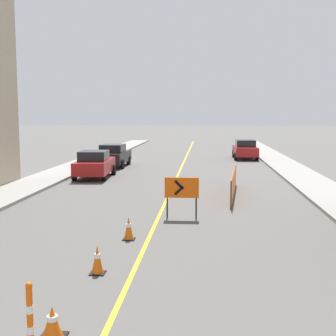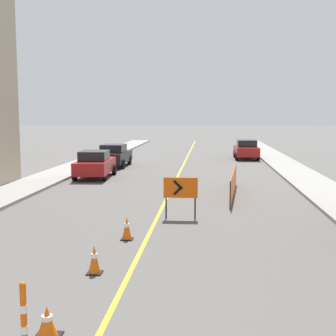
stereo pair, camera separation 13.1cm
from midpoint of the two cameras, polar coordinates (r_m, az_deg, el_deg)
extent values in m
cube|color=gold|center=(32.23, 1.48, 0.00)|extent=(0.12, 62.92, 0.01)
cube|color=gray|center=(33.43, -11.16, 0.23)|extent=(2.41, 62.92, 0.14)
cube|color=gray|center=(32.65, 14.43, -0.01)|extent=(2.41, 62.92, 0.14)
cone|color=orange|center=(8.40, -14.37, -17.70)|extent=(0.35, 0.35, 0.52)
cylinder|color=white|center=(8.38, -14.38, -17.31)|extent=(0.18, 0.18, 0.08)
cube|color=black|center=(11.34, -8.91, -12.54)|extent=(0.35, 0.35, 0.03)
cone|color=orange|center=(11.24, -8.94, -10.91)|extent=(0.28, 0.28, 0.65)
cylinder|color=white|center=(11.21, -8.95, -10.53)|extent=(0.15, 0.15, 0.10)
cube|color=black|center=(14.11, -5.07, -8.63)|extent=(0.35, 0.35, 0.03)
cone|color=orange|center=(14.03, -5.08, -7.28)|extent=(0.28, 0.28, 0.65)
cylinder|color=white|center=(14.01, -5.08, -6.97)|extent=(0.15, 0.15, 0.10)
cylinder|color=#EF560C|center=(7.52, -16.95, -17.97)|extent=(0.09, 0.09, 1.18)
cylinder|color=white|center=(7.55, -16.93, -18.38)|extent=(0.11, 0.11, 0.12)
cylinder|color=white|center=(7.42, -17.02, -16.14)|extent=(0.11, 0.11, 0.12)
sphere|color=#EF560C|center=(7.29, -17.11, -13.53)|extent=(0.10, 0.10, 0.10)
cube|color=#EF560C|center=(16.64, 1.46, -2.41)|extent=(1.22, 0.07, 0.73)
cube|color=black|center=(16.59, 1.14, -2.08)|extent=(0.35, 0.02, 0.35)
cube|color=black|center=(16.62, 1.13, -2.77)|extent=(0.35, 0.02, 0.35)
cylinder|color=black|center=(16.81, -0.32, -4.87)|extent=(0.06, 0.06, 0.75)
cylinder|color=black|center=(16.75, 3.23, -4.92)|extent=(0.06, 0.06, 0.75)
cube|color=#EF560C|center=(21.60, 7.83, -1.85)|extent=(0.61, 6.50, 1.13)
cylinder|color=#262626|center=(18.38, 7.48, -3.33)|extent=(0.05, 0.05, 1.13)
cylinder|color=#262626|center=(24.83, 8.09, -0.75)|extent=(0.05, 0.05, 1.13)
cube|color=maroon|center=(27.67, -9.05, 0.23)|extent=(2.01, 4.39, 0.72)
cube|color=black|center=(27.40, -9.18, 1.50)|extent=(1.63, 2.01, 0.55)
cylinder|color=black|center=(29.21, -10.05, -0.17)|extent=(0.25, 0.65, 0.64)
cylinder|color=black|center=(28.82, -6.76, -0.20)|extent=(0.25, 0.65, 0.64)
cylinder|color=black|center=(26.66, -11.50, -0.84)|extent=(0.25, 0.65, 0.64)
cylinder|color=black|center=(26.23, -7.91, -0.89)|extent=(0.25, 0.65, 0.64)
cube|color=black|center=(33.32, -6.78, 1.34)|extent=(1.90, 4.34, 0.72)
cube|color=black|center=(33.06, -6.87, 2.40)|extent=(1.58, 1.97, 0.55)
cylinder|color=black|center=(34.83, -7.72, 0.96)|extent=(0.24, 0.65, 0.64)
cylinder|color=black|center=(34.50, -4.94, 0.94)|extent=(0.24, 0.65, 0.64)
cylinder|color=black|center=(32.24, -8.73, 0.49)|extent=(0.24, 0.65, 0.64)
cylinder|color=black|center=(31.89, -5.74, 0.47)|extent=(0.24, 0.65, 0.64)
cube|color=maroon|center=(39.25, 9.28, 2.09)|extent=(1.85, 4.32, 0.72)
cube|color=black|center=(39.00, 9.32, 3.00)|extent=(1.55, 1.95, 0.55)
cylinder|color=black|center=(40.55, 7.92, 1.75)|extent=(0.23, 0.64, 0.64)
cylinder|color=black|center=(40.68, 10.32, 1.72)|extent=(0.23, 0.64, 0.64)
cylinder|color=black|center=(37.90, 8.14, 1.41)|extent=(0.23, 0.64, 0.64)
cylinder|color=black|center=(38.04, 10.72, 1.38)|extent=(0.23, 0.64, 0.64)
camera|label=1|loc=(0.07, -90.16, -0.02)|focal=50.00mm
camera|label=2|loc=(0.07, 89.84, 0.02)|focal=50.00mm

